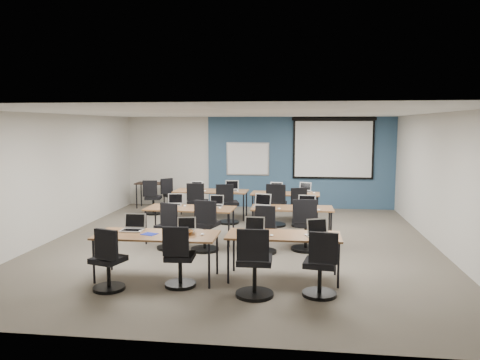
# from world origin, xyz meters

# --- Properties ---
(floor) EXTENTS (8.00, 9.00, 0.02)m
(floor) POSITION_xyz_m (0.00, 0.00, 0.00)
(floor) COLOR #6B6354
(floor) RESTS_ON ground
(ceiling) EXTENTS (8.00, 9.00, 0.02)m
(ceiling) POSITION_xyz_m (0.00, 0.00, 2.70)
(ceiling) COLOR white
(ceiling) RESTS_ON ground
(wall_back) EXTENTS (8.00, 0.04, 2.70)m
(wall_back) POSITION_xyz_m (0.00, 4.50, 1.35)
(wall_back) COLOR beige
(wall_back) RESTS_ON ground
(wall_front) EXTENTS (8.00, 0.04, 2.70)m
(wall_front) POSITION_xyz_m (0.00, -4.50, 1.35)
(wall_front) COLOR beige
(wall_front) RESTS_ON ground
(wall_left) EXTENTS (0.04, 9.00, 2.70)m
(wall_left) POSITION_xyz_m (-4.00, 0.00, 1.35)
(wall_left) COLOR beige
(wall_left) RESTS_ON ground
(wall_right) EXTENTS (0.04, 9.00, 2.70)m
(wall_right) POSITION_xyz_m (4.00, 0.00, 1.35)
(wall_right) COLOR beige
(wall_right) RESTS_ON ground
(blue_accent_panel) EXTENTS (5.50, 0.04, 2.70)m
(blue_accent_panel) POSITION_xyz_m (1.25, 4.47, 1.35)
(blue_accent_panel) COLOR #3D5977
(blue_accent_panel) RESTS_ON wall_back
(whiteboard) EXTENTS (1.28, 0.03, 0.98)m
(whiteboard) POSITION_xyz_m (-0.30, 4.43, 1.45)
(whiteboard) COLOR silver
(whiteboard) RESTS_ON wall_back
(projector_screen) EXTENTS (2.40, 0.10, 1.82)m
(projector_screen) POSITION_xyz_m (2.20, 4.41, 1.89)
(projector_screen) COLOR black
(projector_screen) RESTS_ON wall_back
(training_table_front_left) EXTENTS (1.94, 0.81, 0.73)m
(training_table_front_left) POSITION_xyz_m (-1.01, -2.36, 0.69)
(training_table_front_left) COLOR brown
(training_table_front_left) RESTS_ON floor
(training_table_front_right) EXTENTS (1.80, 0.75, 0.73)m
(training_table_front_right) POSITION_xyz_m (1.00, -2.13, 0.69)
(training_table_front_right) COLOR #A6683E
(training_table_front_right) RESTS_ON floor
(training_table_mid_left) EXTENTS (1.85, 0.77, 0.73)m
(training_table_mid_left) POSITION_xyz_m (-1.03, 0.06, 0.69)
(training_table_mid_left) COLOR #9C5C36
(training_table_mid_left) RESTS_ON floor
(training_table_mid_right) EXTENTS (1.72, 0.71, 0.73)m
(training_table_mid_right) POSITION_xyz_m (1.09, 0.35, 0.68)
(training_table_mid_right) COLOR #A46640
(training_table_mid_right) RESTS_ON floor
(training_table_back_left) EXTENTS (1.93, 0.81, 0.73)m
(training_table_back_left) POSITION_xyz_m (-1.08, 2.66, 0.69)
(training_table_back_left) COLOR brown
(training_table_back_left) RESTS_ON floor
(training_table_back_right) EXTENTS (1.73, 0.72, 0.73)m
(training_table_back_right) POSITION_xyz_m (0.89, 2.43, 0.68)
(training_table_back_right) COLOR olive
(training_table_back_right) RESTS_ON floor
(laptop_0) EXTENTS (0.36, 0.30, 0.27)m
(laptop_0) POSITION_xyz_m (-1.47, -2.15, 0.80)
(laptop_0) COLOR silver
(laptop_0) RESTS_ON training_table_front_left
(mouse_0) EXTENTS (0.06, 0.09, 0.03)m
(mouse_0) POSITION_xyz_m (-1.32, -2.27, 0.74)
(mouse_0) COLOR white
(mouse_0) RESTS_ON training_table_front_left
(task_chair_0) EXTENTS (0.49, 0.48, 0.96)m
(task_chair_0) POSITION_xyz_m (-1.56, -2.99, 0.40)
(task_chair_0) COLOR black
(task_chair_0) RESTS_ON floor
(laptop_1) EXTENTS (0.30, 0.26, 0.23)m
(laptop_1) POSITION_xyz_m (-0.59, -2.14, 0.79)
(laptop_1) COLOR #B9B9BC
(laptop_1) RESTS_ON training_table_front_left
(mouse_1) EXTENTS (0.06, 0.10, 0.03)m
(mouse_1) POSITION_xyz_m (-0.28, -2.33, 0.74)
(mouse_1) COLOR white
(mouse_1) RESTS_ON training_table_front_left
(task_chair_1) EXTENTS (0.48, 0.48, 0.96)m
(task_chair_1) POSITION_xyz_m (-0.56, -2.71, 0.40)
(task_chair_1) COLOR black
(task_chair_1) RESTS_ON floor
(laptop_2) EXTENTS (0.33, 0.28, 0.25)m
(laptop_2) POSITION_xyz_m (0.52, -2.07, 0.79)
(laptop_2) COLOR #BABABA
(laptop_2) RESTS_ON training_table_front_right
(mouse_2) EXTENTS (0.08, 0.10, 0.03)m
(mouse_2) POSITION_xyz_m (0.81, -2.26, 0.74)
(mouse_2) COLOR white
(mouse_2) RESTS_ON training_table_front_right
(task_chair_2) EXTENTS (0.55, 0.55, 1.03)m
(task_chair_2) POSITION_xyz_m (0.61, -2.98, 0.43)
(task_chair_2) COLOR black
(task_chair_2) RESTS_ON floor
(laptop_3) EXTENTS (0.34, 0.29, 0.26)m
(laptop_3) POSITION_xyz_m (1.52, -2.15, 0.79)
(laptop_3) COLOR #ADADB1
(laptop_3) RESTS_ON training_table_front_right
(mouse_3) EXTENTS (0.09, 0.12, 0.04)m
(mouse_3) POSITION_xyz_m (1.72, -2.32, 0.74)
(mouse_3) COLOR white
(mouse_3) RESTS_ON training_table_front_right
(task_chair_3) EXTENTS (0.50, 0.50, 0.98)m
(task_chair_3) POSITION_xyz_m (1.55, -2.85, 0.40)
(task_chair_3) COLOR black
(task_chair_3) RESTS_ON floor
(laptop_4) EXTENTS (0.32, 0.27, 0.25)m
(laptop_4) POSITION_xyz_m (-1.44, 0.32, 0.79)
(laptop_4) COLOR #B3B3B7
(laptop_4) RESTS_ON training_table_mid_left
(mouse_4) EXTENTS (0.07, 0.10, 0.03)m
(mouse_4) POSITION_xyz_m (-1.18, 0.17, 0.74)
(mouse_4) COLOR white
(mouse_4) RESTS_ON training_table_mid_left
(task_chair_4) EXTENTS (0.49, 0.46, 0.95)m
(task_chair_4) POSITION_xyz_m (-1.32, -0.61, 0.39)
(task_chair_4) COLOR black
(task_chair_4) RESTS_ON floor
(laptop_5) EXTENTS (0.30, 0.25, 0.23)m
(laptop_5) POSITION_xyz_m (-0.53, 0.33, 0.79)
(laptop_5) COLOR #BCBCBC
(laptop_5) RESTS_ON training_table_mid_left
(mouse_5) EXTENTS (0.07, 0.10, 0.03)m
(mouse_5) POSITION_xyz_m (-0.40, 0.03, 0.74)
(mouse_5) COLOR white
(mouse_5) RESTS_ON training_table_mid_left
(task_chair_5) EXTENTS (0.56, 0.55, 1.03)m
(task_chair_5) POSITION_xyz_m (-0.58, -0.66, 0.43)
(task_chair_5) COLOR black
(task_chair_5) RESTS_ON floor
(laptop_6) EXTENTS (0.36, 0.31, 0.27)m
(laptop_6) POSITION_xyz_m (0.47, 0.34, 0.80)
(laptop_6) COLOR #AAAAB2
(laptop_6) RESTS_ON training_table_mid_right
(mouse_6) EXTENTS (0.07, 0.10, 0.04)m
(mouse_6) POSITION_xyz_m (0.83, 0.11, 0.74)
(mouse_6) COLOR white
(mouse_6) RESTS_ON training_table_mid_right
(task_chair_6) EXTENTS (0.47, 0.47, 0.95)m
(task_chair_6) POSITION_xyz_m (0.59, -0.66, 0.39)
(task_chair_6) COLOR black
(task_chair_6) RESTS_ON floor
(laptop_7) EXTENTS (0.36, 0.31, 0.27)m
(laptop_7) POSITION_xyz_m (1.40, 0.28, 0.80)
(laptop_7) COLOR #A7A7B2
(laptop_7) RESTS_ON training_table_mid_right
(mouse_7) EXTENTS (0.07, 0.11, 0.04)m
(mouse_7) POSITION_xyz_m (1.63, 0.07, 0.74)
(mouse_7) COLOR white
(mouse_7) RESTS_ON training_table_mid_right
(task_chair_7) EXTENTS (0.57, 0.57, 1.04)m
(task_chair_7) POSITION_xyz_m (1.37, -0.37, 0.43)
(task_chair_7) COLOR black
(task_chair_7) RESTS_ON floor
(laptop_8) EXTENTS (0.30, 0.26, 0.23)m
(laptop_8) POSITION_xyz_m (-1.49, 2.68, 0.79)
(laptop_8) COLOR #A8A8AA
(laptop_8) RESTS_ON training_table_back_left
(mouse_8) EXTENTS (0.07, 0.11, 0.04)m
(mouse_8) POSITION_xyz_m (-1.22, 2.49, 0.74)
(mouse_8) COLOR white
(mouse_8) RESTS_ON training_table_back_left
(task_chair_8) EXTENTS (0.54, 0.54, 1.02)m
(task_chair_8) POSITION_xyz_m (-1.32, 2.03, 0.42)
(task_chair_8) COLOR black
(task_chair_8) RESTS_ON floor
(laptop_9) EXTENTS (0.35, 0.30, 0.27)m
(laptop_9) POSITION_xyz_m (-0.54, 2.72, 0.80)
(laptop_9) COLOR silver
(laptop_9) RESTS_ON training_table_back_left
(mouse_9) EXTENTS (0.06, 0.10, 0.03)m
(mouse_9) POSITION_xyz_m (-0.36, 2.57, 0.74)
(mouse_9) COLOR white
(mouse_9) RESTS_ON training_table_back_left
(task_chair_9) EXTENTS (0.55, 0.53, 1.01)m
(task_chair_9) POSITION_xyz_m (-0.53, 1.96, 0.42)
(task_chair_9) COLOR black
(task_chair_9) RESTS_ON floor
(laptop_10) EXTENTS (0.32, 0.27, 0.24)m
(laptop_10) POSITION_xyz_m (0.64, 2.63, 0.79)
(laptop_10) COLOR #B0B1B6
(laptop_10) RESTS_ON training_table_back_right
(mouse_10) EXTENTS (0.08, 0.11, 0.04)m
(mouse_10) POSITION_xyz_m (0.67, 2.55, 0.74)
(mouse_10) COLOR white
(mouse_10) RESTS_ON training_table_back_right
(task_chair_10) EXTENTS (0.58, 0.58, 1.05)m
(task_chair_10) POSITION_xyz_m (0.65, 1.81, 0.44)
(task_chair_10) COLOR black
(task_chair_10) RESTS_ON floor
(laptop_11) EXTENTS (0.31, 0.27, 0.24)m
(laptop_11) POSITION_xyz_m (1.40, 2.76, 0.79)
(laptop_11) COLOR #B4B4B6
(laptop_11) RESTS_ON training_table_back_right
(mouse_11) EXTENTS (0.08, 0.11, 0.04)m
(mouse_11) POSITION_xyz_m (1.61, 2.48, 0.74)
(mouse_11) COLOR white
(mouse_11) RESTS_ON training_table_back_right
(task_chair_11) EXTENTS (0.51, 0.49, 0.97)m
(task_chair_11) POSITION_xyz_m (1.28, 1.83, 0.40)
(task_chair_11) COLOR black
(task_chair_11) RESTS_ON floor
(blue_mousepad) EXTENTS (0.28, 0.25, 0.01)m
(blue_mousepad) POSITION_xyz_m (-1.12, -2.38, 0.73)
(blue_mousepad) COLOR #101E9B
(blue_mousepad) RESTS_ON training_table_front_left
(snack_bowl) EXTENTS (0.31, 0.31, 0.06)m
(snack_bowl) POSITION_xyz_m (-0.54, -2.32, 0.76)
(snack_bowl) COLOR olive
(snack_bowl) RESTS_ON training_table_front_left
(snack_plate) EXTENTS (0.19, 0.19, 0.01)m
(snack_plate) POSITION_xyz_m (0.58, -2.29, 0.74)
(snack_plate) COLOR white
(snack_plate) RESTS_ON training_table_front_right
(coffee_cup) EXTENTS (0.09, 0.09, 0.07)m
(coffee_cup) POSITION_xyz_m (0.47, -2.37, 0.78)
(coffee_cup) COLOR white
(coffee_cup) RESTS_ON snack_plate
(utility_table) EXTENTS (0.96, 0.53, 0.75)m
(utility_table) POSITION_xyz_m (-3.11, 3.94, 0.66)
(utility_table) COLOR black
(utility_table) RESTS_ON floor
(spare_chair_a) EXTENTS (0.56, 0.47, 0.95)m
(spare_chair_a) POSITION_xyz_m (-2.40, 3.47, 0.39)
(spare_chair_a) COLOR black
(spare_chair_a) RESTS_ON floor
(spare_chair_b) EXTENTS (0.48, 0.48, 0.96)m
(spare_chair_b) POSITION_xyz_m (-2.77, 2.90, 0.39)
(spare_chair_b) COLOR black
(spare_chair_b) RESTS_ON floor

